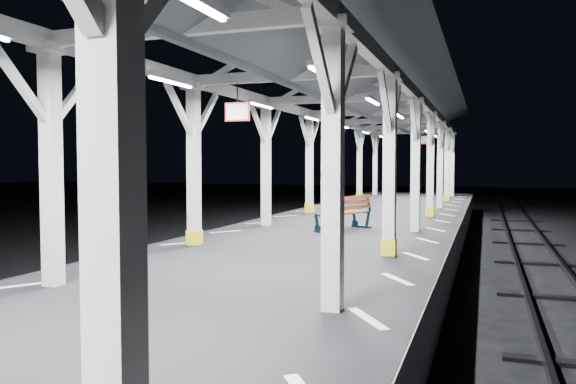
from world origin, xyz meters
The scene contains 7 objects.
ground centered at (0.00, 0.00, 0.00)m, with size 120.00×120.00×0.00m, color black.
platform centered at (0.00, 0.00, 0.50)m, with size 6.00×50.00×1.00m, color black.
hazard_stripes_left centered at (-2.45, 0.00, 1.00)m, with size 1.00×48.00×0.01m, color silver.
hazard_stripes_right centered at (2.45, 0.00, 1.00)m, with size 1.00×48.00×0.01m, color silver.
track_left centered at (-5.00, 0.00, 0.08)m, with size 2.20×60.00×0.16m.
canopy centered at (0.00, -0.01, 4.56)m, with size 5.40×49.00×4.65m.
bench_mid centered at (0.35, 5.60, 1.48)m, with size 1.18×1.76×0.90m.
Camera 1 is at (3.64, -8.20, 2.69)m, focal length 35.00 mm.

